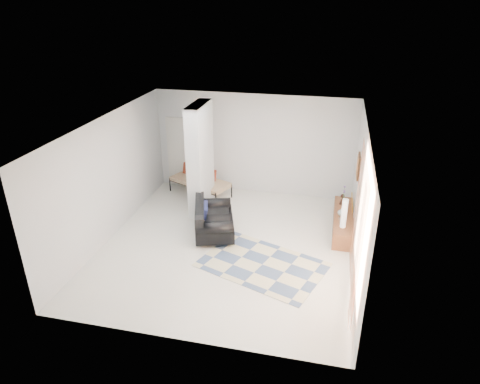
# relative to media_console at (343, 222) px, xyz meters

# --- Properties ---
(floor) EXTENTS (6.00, 6.00, 0.00)m
(floor) POSITION_rel_media_console_xyz_m (-2.52, -1.31, -0.20)
(floor) COLOR white
(floor) RESTS_ON ground
(ceiling) EXTENTS (6.00, 6.00, 0.00)m
(ceiling) POSITION_rel_media_console_xyz_m (-2.52, -1.31, 2.60)
(ceiling) COLOR white
(ceiling) RESTS_ON wall_back
(wall_back) EXTENTS (6.00, 0.00, 6.00)m
(wall_back) POSITION_rel_media_console_xyz_m (-2.52, 1.69, 1.20)
(wall_back) COLOR silver
(wall_back) RESTS_ON ground
(wall_front) EXTENTS (6.00, 0.00, 6.00)m
(wall_front) POSITION_rel_media_console_xyz_m (-2.52, -4.31, 1.20)
(wall_front) COLOR silver
(wall_front) RESTS_ON ground
(wall_left) EXTENTS (0.00, 6.00, 6.00)m
(wall_left) POSITION_rel_media_console_xyz_m (-5.27, -1.31, 1.20)
(wall_left) COLOR silver
(wall_left) RESTS_ON ground
(wall_right) EXTENTS (0.00, 6.00, 6.00)m
(wall_right) POSITION_rel_media_console_xyz_m (0.23, -1.31, 1.20)
(wall_right) COLOR silver
(wall_right) RESTS_ON ground
(partition_column) EXTENTS (0.35, 1.20, 2.80)m
(partition_column) POSITION_rel_media_console_xyz_m (-3.62, 0.29, 1.20)
(partition_column) COLOR silver
(partition_column) RESTS_ON floor
(hallway_door) EXTENTS (0.85, 0.06, 2.04)m
(hallway_door) POSITION_rel_media_console_xyz_m (-4.62, 1.65, 0.82)
(hallway_door) COLOR silver
(hallway_door) RESTS_ON floor
(curtain) EXTENTS (0.00, 2.55, 2.55)m
(curtain) POSITION_rel_media_console_xyz_m (0.15, -2.46, 1.25)
(curtain) COLOR orange
(curtain) RESTS_ON wall_right
(wall_art) EXTENTS (0.04, 0.45, 0.55)m
(wall_art) POSITION_rel_media_console_xyz_m (0.20, -0.00, 1.45)
(wall_art) COLOR #3F2411
(wall_art) RESTS_ON wall_right
(media_console) EXTENTS (0.45, 2.02, 0.80)m
(media_console) POSITION_rel_media_console_xyz_m (0.00, 0.00, 0.00)
(media_console) COLOR brown
(media_console) RESTS_ON floor
(loveseat) EXTENTS (1.25, 1.66, 0.76)m
(loveseat) POSITION_rel_media_console_xyz_m (-3.01, -0.88, 0.16)
(loveseat) COLOR silver
(loveseat) RESTS_ON floor
(daybed) EXTENTS (1.86, 1.34, 0.77)m
(daybed) POSITION_rel_media_console_xyz_m (-3.95, 1.17, 0.21)
(daybed) COLOR black
(daybed) RESTS_ON floor
(area_rug) EXTENTS (2.90, 2.40, 0.01)m
(area_rug) POSITION_rel_media_console_xyz_m (-1.62, -1.91, -0.20)
(area_rug) COLOR beige
(area_rug) RESTS_ON floor
(cylinder_lamp) EXTENTS (0.12, 0.12, 0.68)m
(cylinder_lamp) POSITION_rel_media_console_xyz_m (-0.02, -0.61, 0.54)
(cylinder_lamp) COLOR white
(cylinder_lamp) RESTS_ON media_console
(bronze_figurine) EXTENTS (0.15, 0.15, 0.27)m
(bronze_figurine) POSITION_rel_media_console_xyz_m (-0.05, 0.55, 0.33)
(bronze_figurine) COLOR black
(bronze_figurine) RESTS_ON media_console
(vase) EXTENTS (0.22, 0.22, 0.21)m
(vase) POSITION_rel_media_console_xyz_m (-0.05, -0.07, 0.30)
(vase) COLOR silver
(vase) RESTS_ON media_console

